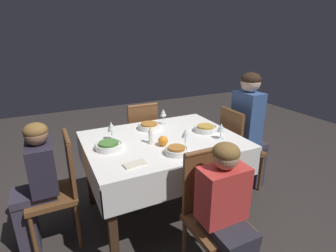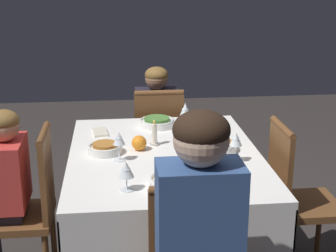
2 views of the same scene
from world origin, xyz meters
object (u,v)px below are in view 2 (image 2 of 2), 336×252
(bowl_east, at_px, (173,181))
(bowl_south, at_px, (105,148))
(chair_south, at_px, (29,205))
(person_child_dark, at_px, (156,128))
(chair_north, at_px, (296,194))
(bowl_north, at_px, (217,145))
(wine_glass_south, at_px, (119,140))
(orange_fruit, at_px, (139,143))
(chair_west, at_px, (158,143))
(wine_glass_north, at_px, (236,140))
(dining_table, at_px, (165,169))
(wine_glass_west, at_px, (185,111))
(napkin_red_folded, at_px, (100,132))
(bowl_west, at_px, (157,122))
(candle_centerpiece, at_px, (154,136))
(wine_glass_east, at_px, (126,170))

(bowl_east, height_order, bowl_south, same)
(chair_south, bearing_deg, person_child_dark, 144.12)
(chair_north, distance_m, bowl_north, 0.52)
(wine_glass_south, relative_size, orange_fruit, 1.90)
(chair_west, relative_size, wine_glass_north, 5.74)
(dining_table, height_order, person_child_dark, person_child_dark)
(chair_south, bearing_deg, wine_glass_west, 115.80)
(chair_south, height_order, bowl_north, chair_south)
(napkin_red_folded, bearing_deg, bowl_east, 22.72)
(wine_glass_west, relative_size, bowl_north, 0.77)
(chair_north, height_order, bowl_north, chair_north)
(bowl_north, bearing_deg, chair_south, -87.79)
(bowl_north, bearing_deg, wine_glass_north, 17.99)
(dining_table, distance_m, bowl_north, 0.31)
(dining_table, relative_size, bowl_south, 7.25)
(bowl_west, bearing_deg, chair_west, 174.52)
(dining_table, relative_size, chair_west, 1.43)
(chair_south, distance_m, wine_glass_south, 0.61)
(chair_west, xyz_separation_m, wine_glass_south, (0.95, -0.28, 0.37))
(wine_glass_north, relative_size, napkin_red_folded, 0.95)
(bowl_west, relative_size, candle_centerpiece, 1.48)
(bowl_east, relative_size, wine_glass_north, 1.33)
(wine_glass_south, xyz_separation_m, bowl_north, (-0.10, 0.53, -0.09))
(bowl_west, bearing_deg, orange_fruit, -18.05)
(wine_glass_south, xyz_separation_m, orange_fruit, (-0.14, 0.11, -0.07))
(chair_west, relative_size, wine_glass_east, 6.62)
(bowl_east, bearing_deg, bowl_west, 179.41)
(person_child_dark, relative_size, wine_glass_north, 6.49)
(person_child_dark, bearing_deg, bowl_south, 70.33)
(chair_west, height_order, wine_glass_west, wine_glass_west)
(candle_centerpiece, bearing_deg, napkin_red_folded, -128.61)
(bowl_north, bearing_deg, person_child_dark, -166.37)
(chair_north, relative_size, wine_glass_south, 5.88)
(bowl_west, height_order, orange_fruit, orange_fruit)
(wine_glass_west, bearing_deg, chair_west, -165.08)
(bowl_west, height_order, napkin_red_folded, bowl_west)
(wine_glass_east, height_order, candle_centerpiece, candle_centerpiece)
(bowl_south, bearing_deg, bowl_west, 144.17)
(wine_glass_south, bearing_deg, chair_west, 163.61)
(dining_table, bearing_deg, chair_north, 85.59)
(wine_glass_east, bearing_deg, chair_north, 113.06)
(chair_north, height_order, bowl_east, chair_north)
(bowl_east, height_order, bowl_north, same)
(chair_west, bearing_deg, chair_north, 126.43)
(candle_centerpiece, bearing_deg, bowl_south, -69.66)
(chair_south, relative_size, napkin_red_folded, 5.47)
(chair_south, relative_size, candle_centerpiece, 6.23)
(bowl_south, height_order, wine_glass_west, wine_glass_west)
(chair_north, relative_size, wine_glass_east, 6.62)
(dining_table, xyz_separation_m, wine_glass_west, (-0.40, 0.17, 0.21))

